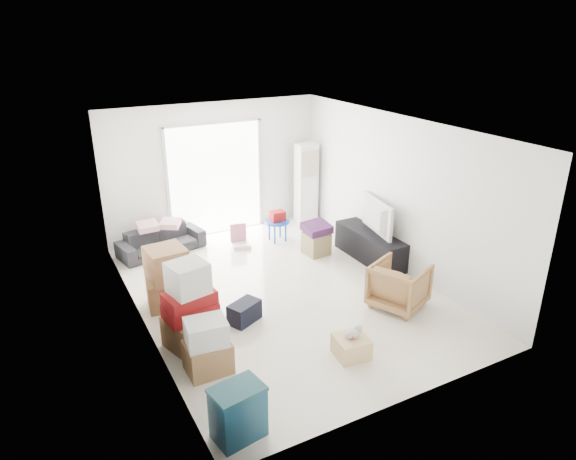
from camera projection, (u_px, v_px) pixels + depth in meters
The scene contains 21 objects.
room_shell at pixel (283, 215), 7.95m from camera, with size 4.98×6.48×3.18m.
sliding_door at pixel (215, 175), 10.42m from camera, with size 2.10×0.04×2.33m.
ac_tower at pixel (306, 183), 11.15m from camera, with size 0.45×0.30×1.75m, color white.
tv_console at pixel (370, 246), 9.52m from camera, with size 0.49×1.62×0.54m, color black.
television at pixel (371, 229), 9.39m from camera, with size 1.09×0.63×0.14m, color black.
sofa at pixel (161, 237), 9.79m from camera, with size 1.63×0.48×0.64m, color #292A2F.
pillow_left at pixel (147, 219), 9.58m from camera, with size 0.42×0.33×0.13m, color #D99EA7.
pillow_right at pixel (170, 217), 9.72m from camera, with size 0.39×0.31×0.13m, color #D99EA7.
armchair at pixel (399, 283), 7.88m from camera, with size 0.77×0.72×0.79m, color #A37948.
storage_bins at pixel (238, 412), 5.38m from camera, with size 0.60×0.46×0.62m.
box_stack_a at pixel (207, 347), 6.40m from camera, with size 0.55×0.47×0.73m.
box_stack_b at pixel (190, 311), 6.84m from camera, with size 0.77×0.77×1.25m.
box_stack_c at pixel (168, 278), 7.87m from camera, with size 0.71×0.62×0.97m.
loose_box at pixel (199, 307), 7.66m from camera, with size 0.41×0.41×0.35m, color olive.
duffel_bag at pixel (244, 312), 7.55m from camera, with size 0.48×0.29×0.31m, color black.
ottoman at pixel (316, 243), 9.76m from camera, with size 0.42×0.42×0.42m, color #948756.
blanket at pixel (317, 230), 9.66m from camera, with size 0.47×0.47×0.14m, color #421D49.
kids_table at pixel (277, 220), 10.28m from camera, with size 0.50×0.50×0.63m.
toy_walker at pixel (240, 241), 10.11m from camera, with size 0.40×0.36×0.46m.
wood_crate at pixel (351, 347), 6.77m from camera, with size 0.42×0.42×0.28m, color #DFC581.
plush_bunny at pixel (354, 333), 6.71m from camera, with size 0.28×0.17×0.14m.
Camera 1 is at (-3.45, -6.61, 4.10)m, focal length 32.00 mm.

